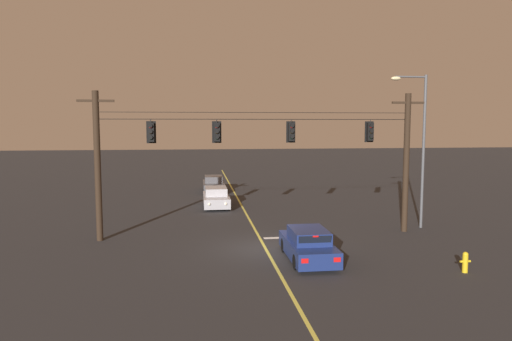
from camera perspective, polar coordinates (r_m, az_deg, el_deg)
The scene contains 13 objects.
ground_plane at distance 22.41m, azimuth 1.18°, elevation -9.55°, with size 180.00×180.00×0.00m, color #28282B.
lane_centre_stripe at distance 30.71m, azimuth -1.19°, elevation -5.37°, with size 0.14×60.00×0.01m, color #D1C64C.
stop_bar_paint at distance 24.63m, azimuth 4.91°, elevation -8.16°, with size 3.40×0.36×0.01m, color silver.
signal_span_assembly at distance 24.26m, azimuth 0.30°, elevation 1.05°, with size 18.08×0.32×7.55m.
traffic_light_leftmost at distance 24.06m, azimuth -12.78°, elevation 4.61°, with size 0.48×0.41×1.22m.
traffic_light_left_inner at distance 23.98m, azimuth -4.83°, elevation 4.73°, with size 0.48×0.41×1.22m.
traffic_light_centre at distance 24.46m, azimuth 4.37°, elevation 4.75°, with size 0.48×0.41×1.22m.
traffic_light_right_inner at distance 25.67m, azimuth 13.85°, elevation 4.65°, with size 0.48×0.41×1.22m.
car_waiting_near_lane at distance 20.57m, azimuth 6.42°, elevation -9.11°, with size 1.80×4.33×1.39m.
car_oncoming_lead at distance 33.47m, azimuth -4.92°, elevation -3.35°, with size 1.80×4.42×1.39m.
car_oncoming_trailing at distance 40.90m, azimuth -5.23°, elevation -1.71°, with size 1.80×4.42×1.39m.
street_lamp_corner at distance 27.68m, azimuth 19.37°, elevation 3.81°, with size 2.11×0.30×8.63m.
fire_hydrant at distance 20.60m, azimuth 24.30°, elevation -10.16°, with size 0.44×0.22×0.84m.
Camera 1 is at (-3.19, -21.39, 5.88)m, focal length 32.58 mm.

